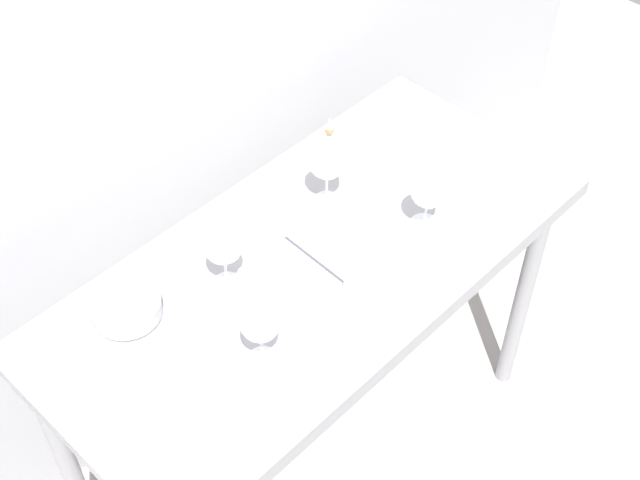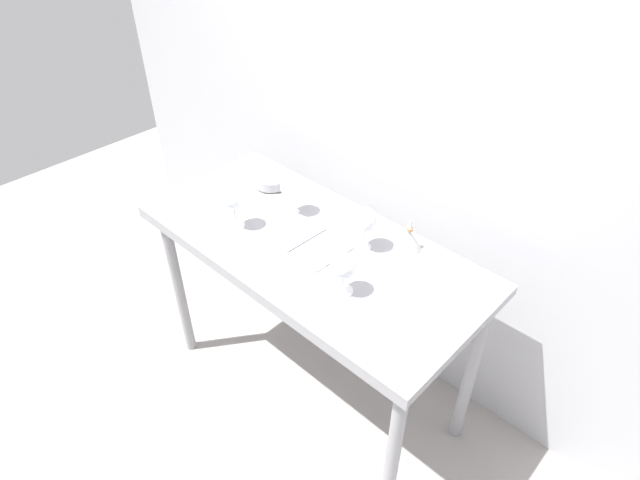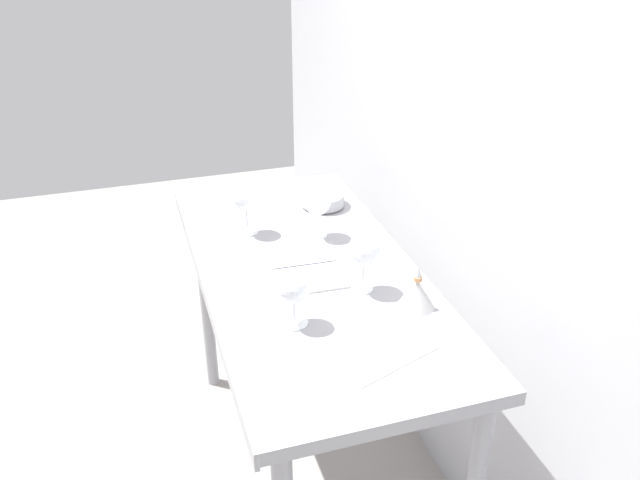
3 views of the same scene
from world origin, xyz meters
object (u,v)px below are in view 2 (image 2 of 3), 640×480
object	(u,v)px
open_notebook	(308,242)
decanter_funnel	(409,239)
wine_glass_far_left	(291,188)
tasting_bowl	(272,179)
wine_glass_near_left	(233,200)
tasting_sheet_upper	(414,291)
wine_glass_near_right	(343,267)
wine_glass_far_right	(364,220)

from	to	relation	value
open_notebook	decanter_funnel	distance (m)	0.38
wine_glass_far_left	open_notebook	world-z (taller)	wine_glass_far_left
tasting_bowl	wine_glass_near_left	bearing A→B (deg)	-67.75
tasting_sheet_upper	open_notebook	bearing A→B (deg)	167.79
open_notebook	wine_glass_near_right	bearing A→B (deg)	-19.67
tasting_sheet_upper	tasting_bowl	size ratio (longest dim) A/B	1.64
wine_glass_far_right	tasting_bowl	bearing A→B (deg)	173.65
wine_glass_near_left	tasting_sheet_upper	bearing A→B (deg)	13.70
wine_glass_near_right	wine_glass_far_left	bearing A→B (deg)	155.68
wine_glass_far_left	decanter_funnel	world-z (taller)	wine_glass_far_left
wine_glass_near_left	tasting_bowl	distance (m)	0.35
wine_glass_far_left	open_notebook	xyz separation A→B (m)	(0.19, -0.10, -0.12)
tasting_sheet_upper	wine_glass_far_right	bearing A→B (deg)	147.64
tasting_sheet_upper	decanter_funnel	xyz separation A→B (m)	(-0.16, 0.18, 0.04)
wine_glass_near_left	wine_glass_far_left	size ratio (longest dim) A/B	1.02
wine_glass_near_left	tasting_bowl	world-z (taller)	wine_glass_near_left
open_notebook	decanter_funnel	world-z (taller)	decanter_funnel
open_notebook	tasting_sheet_upper	size ratio (longest dim) A/B	1.18
tasting_sheet_upper	tasting_bowl	world-z (taller)	tasting_bowl
wine_glass_far_right	tasting_sheet_upper	xyz separation A→B (m)	(0.28, -0.06, -0.13)
open_notebook	tasting_sheet_upper	world-z (taller)	open_notebook
tasting_bowl	wine_glass_far_left	bearing A→B (deg)	-22.03
open_notebook	decanter_funnel	bearing A→B (deg)	40.27
wine_glass_far_left	tasting_sheet_upper	xyz separation A→B (m)	(0.65, -0.04, -0.12)
open_notebook	tasting_bowl	xyz separation A→B (m)	(-0.41, 0.19, 0.02)
tasting_sheet_upper	decanter_funnel	bearing A→B (deg)	111.88
open_notebook	decanter_funnel	size ratio (longest dim) A/B	2.34
tasting_sheet_upper	decanter_funnel	world-z (taller)	decanter_funnel
open_notebook	wine_glass_far_left	bearing A→B (deg)	154.49
wine_glass_far_right	decanter_funnel	xyz separation A→B (m)	(0.13, 0.11, -0.08)
wine_glass_far_left	tasting_sheet_upper	world-z (taller)	wine_glass_far_left
wine_glass_near_right	wine_glass_far_left	world-z (taller)	wine_glass_far_left
wine_glass_far_left	wine_glass_far_right	xyz separation A→B (m)	(0.36, 0.02, 0.00)
wine_glass_near_right	wine_glass_far_right	xyz separation A→B (m)	(-0.10, 0.24, 0.02)
wine_glass_near_right	open_notebook	bearing A→B (deg)	158.10
wine_glass_near_right	open_notebook	xyz separation A→B (m)	(-0.28, 0.11, -0.11)
wine_glass_near_left	decanter_funnel	size ratio (longest dim) A/B	1.32
wine_glass_far_left	tasting_bowl	xyz separation A→B (m)	(-0.22, 0.09, -0.09)
wine_glass_near_left	tasting_bowl	xyz separation A→B (m)	(-0.13, 0.31, -0.10)
decanter_funnel	wine_glass_near_right	bearing A→B (deg)	-93.70
wine_glass_far_right	tasting_sheet_upper	world-z (taller)	wine_glass_far_right
wine_glass_far_left	wine_glass_far_right	bearing A→B (deg)	3.83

